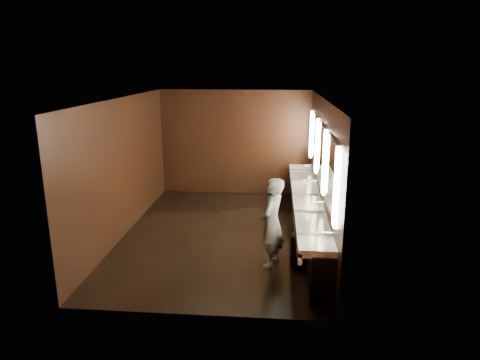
# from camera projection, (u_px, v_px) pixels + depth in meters

# --- Properties ---
(floor) EXTENTS (6.00, 6.00, 0.00)m
(floor) POSITION_uv_depth(u_px,v_px,m) (221.00, 234.00, 8.95)
(floor) COLOR black
(floor) RESTS_ON ground
(ceiling) EXTENTS (4.00, 6.00, 0.02)m
(ceiling) POSITION_uv_depth(u_px,v_px,m) (220.00, 98.00, 8.22)
(ceiling) COLOR #2D2D2B
(ceiling) RESTS_ON wall_back
(wall_back) EXTENTS (4.00, 0.02, 2.80)m
(wall_back) POSITION_uv_depth(u_px,v_px,m) (235.00, 143.00, 11.47)
(wall_back) COLOR black
(wall_back) RESTS_ON floor
(wall_front) EXTENTS (4.00, 0.02, 2.80)m
(wall_front) POSITION_uv_depth(u_px,v_px,m) (191.00, 222.00, 5.70)
(wall_front) COLOR black
(wall_front) RESTS_ON floor
(wall_left) EXTENTS (0.02, 6.00, 2.80)m
(wall_left) POSITION_uv_depth(u_px,v_px,m) (124.00, 167.00, 8.75)
(wall_left) COLOR black
(wall_left) RESTS_ON floor
(wall_right) EXTENTS (0.02, 6.00, 2.80)m
(wall_right) POSITION_uv_depth(u_px,v_px,m) (321.00, 171.00, 8.42)
(wall_right) COLOR black
(wall_right) RESTS_ON floor
(sink_counter) EXTENTS (0.55, 5.40, 1.01)m
(sink_counter) POSITION_uv_depth(u_px,v_px,m) (309.00, 214.00, 8.67)
(sink_counter) COLOR black
(sink_counter) RESTS_ON floor
(mirror_band) EXTENTS (0.06, 5.03, 1.15)m
(mirror_band) POSITION_uv_depth(u_px,v_px,m) (321.00, 154.00, 8.33)
(mirror_band) COLOR #FFEDCA
(mirror_band) RESTS_ON wall_right
(person) EXTENTS (0.55, 0.67, 1.59)m
(person) POSITION_uv_depth(u_px,v_px,m) (272.00, 223.00, 7.37)
(person) COLOR #99D9E4
(person) RESTS_ON floor
(trash_bin) EXTENTS (0.49, 0.49, 0.60)m
(trash_bin) POSITION_uv_depth(u_px,v_px,m) (301.00, 251.00, 7.41)
(trash_bin) COLOR black
(trash_bin) RESTS_ON floor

